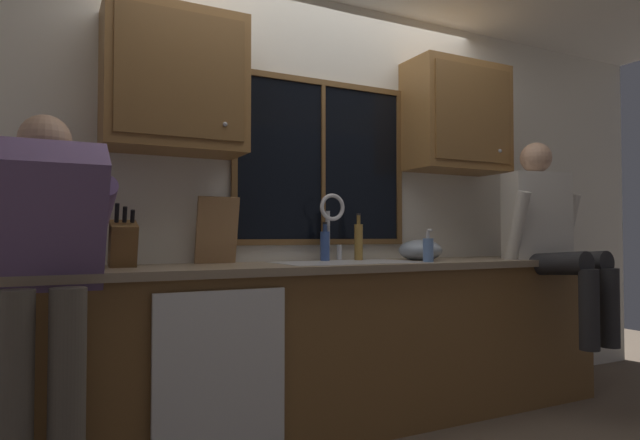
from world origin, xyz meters
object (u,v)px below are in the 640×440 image
cutting_board (217,230)px  person_sitting_on_counter (550,230)px  person_standing (43,263)px  knife_block (123,245)px  bottle_tall_clear (325,245)px  bottle_green_glass (359,241)px  soap_dispenser (428,249)px  mixing_bowl (420,250)px

cutting_board → person_sitting_on_counter: bearing=-13.4°
person_standing → knife_block: person_standing is taller
cutting_board → knife_block: bearing=-162.5°
cutting_board → bottle_tall_clear: (0.65, -0.02, -0.09)m
person_standing → bottle_green_glass: bearing=16.4°
knife_block → soap_dispenser: size_ratio=1.70×
cutting_board → bottle_green_glass: (0.88, -0.03, -0.06)m
person_standing → knife_block: 0.51m
person_sitting_on_counter → bottle_green_glass: 1.23m
soap_dispenser → bottle_green_glass: 0.44m
mixing_bowl → bottle_tall_clear: size_ratio=1.15×
person_sitting_on_counter → knife_block: bearing=172.7°
person_sitting_on_counter → mixing_bowl: size_ratio=4.74×
person_standing → bottle_green_glass: size_ratio=5.49×
soap_dispenser → bottle_green_glass: (-0.24, 0.37, 0.05)m
knife_block → mixing_bowl: size_ratio=1.21×
mixing_bowl → bottle_green_glass: bottle_green_glass is taller
soap_dispenser → bottle_tall_clear: size_ratio=0.82×
knife_block → mixing_bowl: bearing=-0.6°
person_standing → bottle_tall_clear: (1.49, 0.51, 0.05)m
person_sitting_on_counter → bottle_green_glass: bearing=158.5°
person_sitting_on_counter → mixing_bowl: bearing=158.8°
knife_block → cutting_board: size_ratio=0.87×
knife_block → soap_dispenser: (1.62, -0.24, -0.04)m
person_standing → mixing_bowl: person_standing is taller
person_sitting_on_counter → cutting_board: person_sitting_on_counter is taller
person_standing → cutting_board: size_ratio=4.28×
knife_block → cutting_board: (0.50, 0.16, 0.07)m
cutting_board → mixing_bowl: cutting_board is taller
mixing_bowl → person_standing: bearing=-170.2°
bottle_tall_clear → knife_block: bearing=-173.3°
cutting_board → soap_dispenser: 1.19m
person_standing → bottle_tall_clear: 1.57m
person_standing → mixing_bowl: size_ratio=5.94×
person_sitting_on_counter → cutting_board: bearing=166.6°
person_standing → cutting_board: 1.00m
person_standing → person_sitting_on_counter: 2.86m
person_standing → mixing_bowl: bearing=9.8°
person_standing → soap_dispenser: bearing=4.0°
mixing_bowl → soap_dispenser: size_ratio=1.40×
person_standing → person_sitting_on_counter: (2.86, 0.05, 0.14)m
person_standing → cutting_board: person_standing is taller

